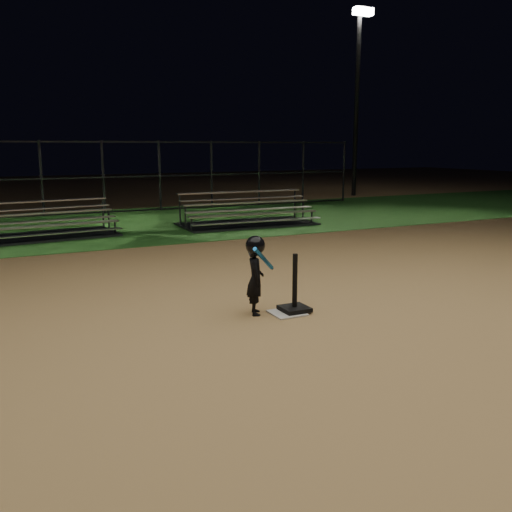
{
  "coord_description": "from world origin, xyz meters",
  "views": [
    {
      "loc": [
        -3.65,
        -6.46,
        2.32
      ],
      "look_at": [
        0.0,
        1.0,
        0.65
      ],
      "focal_mm": 38.56,
      "sensor_mm": 36.0,
      "label": 1
    }
  ],
  "objects_px": {
    "batting_tee": "(295,300)",
    "bleacher_left": "(41,231)",
    "child_batter": "(256,273)",
    "bleacher_right": "(247,219)",
    "home_plate": "(287,313)",
    "light_pole_right": "(358,87)"
  },
  "relations": [
    {
      "from": "home_plate",
      "to": "child_batter",
      "type": "xyz_separation_m",
      "value": [
        -0.4,
        0.19,
        0.58
      ]
    },
    {
      "from": "home_plate",
      "to": "bleacher_left",
      "type": "relative_size",
      "value": 0.12
    },
    {
      "from": "bleacher_right",
      "to": "home_plate",
      "type": "bearing_deg",
      "value": -109.74
    },
    {
      "from": "home_plate",
      "to": "child_batter",
      "type": "height_order",
      "value": "child_batter"
    },
    {
      "from": "child_batter",
      "to": "bleacher_left",
      "type": "xyz_separation_m",
      "value": [
        -2.1,
        8.23,
        -0.4
      ]
    },
    {
      "from": "batting_tee",
      "to": "bleacher_right",
      "type": "distance_m",
      "value": 8.74
    },
    {
      "from": "batting_tee",
      "to": "bleacher_right",
      "type": "height_order",
      "value": "bleacher_right"
    },
    {
      "from": "home_plate",
      "to": "batting_tee",
      "type": "height_order",
      "value": "batting_tee"
    },
    {
      "from": "home_plate",
      "to": "bleacher_right",
      "type": "bearing_deg",
      "value": 68.47
    },
    {
      "from": "home_plate",
      "to": "bleacher_left",
      "type": "xyz_separation_m",
      "value": [
        -2.5,
        8.42,
        0.18
      ]
    },
    {
      "from": "light_pole_right",
      "to": "bleacher_left",
      "type": "bearing_deg",
      "value": -155.79
    },
    {
      "from": "batting_tee",
      "to": "bleacher_left",
      "type": "distance_m",
      "value": 8.81
    },
    {
      "from": "home_plate",
      "to": "bleacher_right",
      "type": "distance_m",
      "value": 8.81
    },
    {
      "from": "batting_tee",
      "to": "bleacher_right",
      "type": "xyz_separation_m",
      "value": [
        3.1,
        8.17,
        0.02
      ]
    },
    {
      "from": "home_plate",
      "to": "light_pole_right",
      "type": "bearing_deg",
      "value": 51.23
    },
    {
      "from": "bleacher_right",
      "to": "light_pole_right",
      "type": "distance_m",
      "value": 12.04
    },
    {
      "from": "batting_tee",
      "to": "bleacher_left",
      "type": "relative_size",
      "value": 0.21
    },
    {
      "from": "bleacher_right",
      "to": "child_batter",
      "type": "bearing_deg",
      "value": -112.64
    },
    {
      "from": "bleacher_left",
      "to": "bleacher_right",
      "type": "xyz_separation_m",
      "value": [
        5.73,
        -0.23,
        0.01
      ]
    },
    {
      "from": "child_batter",
      "to": "bleacher_right",
      "type": "relative_size",
      "value": 0.28
    },
    {
      "from": "child_batter",
      "to": "batting_tee",
      "type": "bearing_deg",
      "value": -89.31
    },
    {
      "from": "bleacher_left",
      "to": "light_pole_right",
      "type": "bearing_deg",
      "value": 18.34
    }
  ]
}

